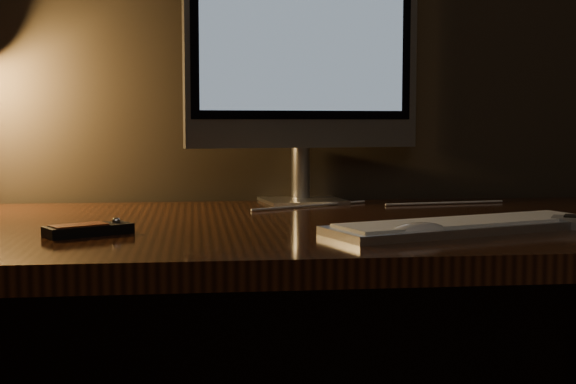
{
  "coord_description": "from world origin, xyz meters",
  "views": [
    {
      "loc": [
        -0.16,
        0.49,
        0.92
      ],
      "look_at": [
        -0.02,
        1.73,
        0.81
      ],
      "focal_mm": 50.0,
      "sensor_mm": 36.0,
      "label": 1
    }
  ],
  "objects": [
    {
      "name": "mouse",
      "position": [
        0.17,
        1.64,
        0.76
      ],
      "size": [
        0.1,
        0.07,
        0.02
      ],
      "primitive_type": "ellipsoid",
      "rotation": [
        0.0,
        0.0,
        0.28
      ],
      "color": "white",
      "rests_on": "desk"
    },
    {
      "name": "desk",
      "position": [
        0.0,
        1.93,
        0.62
      ],
      "size": [
        1.6,
        0.75,
        0.75
      ],
      "color": "#3B1C0D",
      "rests_on": "ground"
    },
    {
      "name": "cable",
      "position": [
        0.22,
        2.09,
        0.75
      ],
      "size": [
        0.53,
        0.17,
        0.0
      ],
      "primitive_type": "cylinder",
      "rotation": [
        0.0,
        1.57,
        0.29
      ],
      "color": "white",
      "rests_on": "desk"
    },
    {
      "name": "media_remote",
      "position": [
        -0.32,
        1.73,
        0.76
      ],
      "size": [
        0.14,
        0.11,
        0.02
      ],
      "rotation": [
        0.0,
        0.0,
        0.52
      ],
      "color": "black",
      "rests_on": "desk"
    },
    {
      "name": "monitor",
      "position": [
        0.07,
        2.18,
        1.07
      ],
      "size": [
        0.51,
        0.17,
        0.53
      ],
      "rotation": [
        0.0,
        0.0,
        0.16
      ],
      "color": "silver",
      "rests_on": "desk"
    },
    {
      "name": "keyboard",
      "position": [
        0.27,
        1.71,
        0.76
      ],
      "size": [
        0.49,
        0.28,
        0.02
      ],
      "primitive_type": "cube",
      "rotation": [
        0.0,
        0.0,
        0.33
      ],
      "color": "silver",
      "rests_on": "desk"
    }
  ]
}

